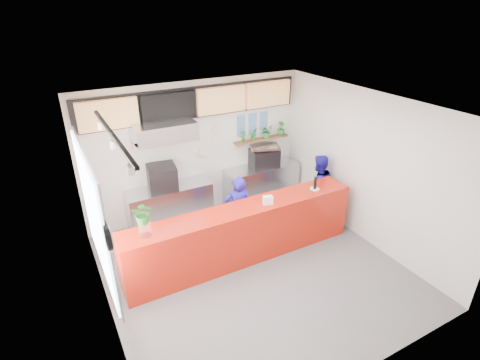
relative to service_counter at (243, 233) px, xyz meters
name	(u,v)px	position (x,y,z in m)	size (l,w,h in m)	color
floor	(253,269)	(0.00, -0.40, -0.55)	(5.00, 5.00, 0.00)	slate
ceiling	(257,109)	(0.00, -0.40, 2.45)	(5.00, 5.00, 0.00)	silver
wall_back	(197,150)	(0.00, 2.10, 0.95)	(5.00, 5.00, 0.00)	white
wall_left	(98,239)	(-2.50, -0.40, 0.95)	(5.00, 5.00, 0.00)	white
wall_right	(365,168)	(2.50, -0.40, 0.95)	(5.00, 5.00, 0.00)	white
service_counter	(243,233)	(0.00, 0.00, 0.00)	(4.50, 0.60, 1.10)	red
cream_band	(194,100)	(0.00, 2.09, 2.05)	(5.00, 0.02, 0.80)	beige
prep_bench	(170,206)	(-0.80, 1.80, -0.10)	(1.80, 0.60, 0.90)	#B2B5BA
panini_oven	(162,177)	(-0.91, 1.80, 0.61)	(0.57, 0.57, 0.51)	black
extraction_hood	(164,131)	(-0.80, 1.75, 1.60)	(1.20, 0.70, 0.35)	#B2B5BA
hood_lip	(165,141)	(-0.80, 1.75, 1.40)	(1.20, 0.70, 0.08)	#B2B5BA
right_bench	(261,183)	(1.50, 1.80, -0.10)	(1.80, 0.60, 0.90)	#B2B5BA
espresso_machine	(264,158)	(1.57, 1.80, 0.56)	(0.64, 0.46, 0.41)	black
espresso_tray	(265,147)	(1.57, 1.80, 0.83)	(0.66, 0.45, 0.06)	silver
herb_shelf	(261,139)	(1.60, 2.00, 0.95)	(1.40, 0.18, 0.04)	brown
menu_board_far_left	(108,115)	(-1.75, 1.98, 2.00)	(1.10, 0.10, 0.55)	tan
menu_board_mid_left	(169,107)	(-0.59, 1.98, 2.00)	(1.10, 0.10, 0.55)	black
menu_board_mid_right	(221,100)	(0.57, 1.98, 2.00)	(1.10, 0.10, 0.55)	tan
menu_board_far_right	(268,94)	(1.73, 1.98, 2.00)	(1.10, 0.10, 0.55)	tan
soffit	(195,102)	(0.00, 2.06, 2.00)	(4.80, 0.04, 0.65)	black
window_pane	(94,216)	(-2.47, -0.10, 1.15)	(0.04, 2.20, 1.90)	silver
window_frame	(96,216)	(-2.45, -0.10, 1.15)	(0.03, 2.30, 2.00)	#B2B5BA
wall_clock_rim	(108,238)	(-2.46, -1.30, 1.50)	(0.30, 0.30, 0.05)	black
wall_clock_face	(111,237)	(-2.43, -1.30, 1.50)	(0.26, 0.26, 0.02)	white
track_rail	(112,134)	(-2.10, -0.40, 2.39)	(0.05, 2.40, 0.04)	black
dec_plate_a	(203,138)	(0.15, 2.07, 1.20)	(0.24, 0.24, 0.03)	silver
dec_plate_b	(216,140)	(0.45, 2.07, 1.10)	(0.24, 0.24, 0.03)	silver
dec_plate_c	(204,151)	(0.15, 2.07, 0.90)	(0.24, 0.24, 0.03)	silver
dec_plate_d	(217,129)	(0.50, 2.07, 1.35)	(0.24, 0.24, 0.03)	silver
photo_frame_a	(241,121)	(1.10, 2.08, 1.45)	(0.20, 0.02, 0.25)	#598CBF
photo_frame_b	(253,119)	(1.40, 2.08, 1.45)	(0.20, 0.02, 0.25)	#598CBF
photo_frame_c	(264,117)	(1.70, 2.08, 1.45)	(0.20, 0.02, 0.25)	#598CBF
photo_frame_d	(241,131)	(1.10, 2.08, 1.20)	(0.20, 0.02, 0.25)	#598CBF
photo_frame_e	(253,129)	(1.40, 2.08, 1.20)	(0.20, 0.02, 0.25)	#598CBF
photo_frame_f	(264,127)	(1.70, 2.08, 1.20)	(0.20, 0.02, 0.25)	#598CBF
staff_center	(238,210)	(0.18, 0.51, 0.18)	(0.53, 0.35, 1.46)	#1D1699
staff_right	(317,187)	(2.19, 0.56, 0.19)	(0.72, 0.56, 1.48)	#1D1699
herb_a	(243,136)	(1.11, 2.00, 1.10)	(0.14, 0.10, 0.27)	#286F27
herb_b	(254,134)	(1.39, 2.00, 1.12)	(0.16, 0.13, 0.29)	#286F27
herb_c	(267,131)	(1.74, 2.00, 1.12)	(0.27, 0.24, 0.30)	#286F27
herb_d	(281,128)	(2.14, 2.00, 1.13)	(0.18, 0.16, 0.33)	#286F27
glass_vase	(145,229)	(-1.77, -0.02, 0.67)	(0.20, 0.20, 0.24)	white
basil_vase	(143,213)	(-1.77, -0.02, 0.96)	(0.34, 0.29, 0.37)	#286F27
napkin_holder	(268,200)	(0.46, -0.09, 0.63)	(0.18, 0.11, 0.15)	white
white_plate	(315,189)	(1.58, -0.04, 0.56)	(0.18, 0.18, 0.01)	white
pepper_mill	(315,183)	(1.58, -0.04, 0.69)	(0.06, 0.06, 0.25)	black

